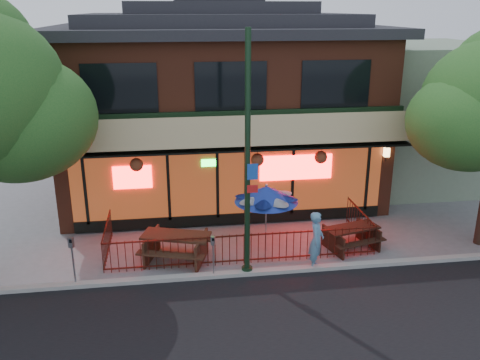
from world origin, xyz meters
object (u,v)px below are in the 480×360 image
object	(u,v)px
parking_meter_near	(213,250)
parking_meter_far	(72,253)
street_light	(248,172)
patio_umbrella	(266,194)
picnic_table_left	(176,243)
picnic_table_right	(351,234)
pedestrian	(316,240)

from	to	relation	value
parking_meter_near	parking_meter_far	bearing A→B (deg)	178.83
parking_meter_near	street_light	bearing A→B (deg)	4.41
patio_umbrella	parking_meter_near	xyz separation A→B (m)	(-1.82, -1.48, -1.07)
picnic_table_left	parking_meter_near	world-z (taller)	parking_meter_near
picnic_table_right	patio_umbrella	world-z (taller)	patio_umbrella
picnic_table_left	pedestrian	size ratio (longest dim) A/B	1.36
pedestrian	street_light	bearing A→B (deg)	114.83
picnic_table_right	parking_meter_near	xyz separation A→B (m)	(-4.60, -1.22, 0.38)
picnic_table_left	picnic_table_right	world-z (taller)	picnic_table_left
picnic_table_right	picnic_table_left	bearing A→B (deg)	-179.62
picnic_table_left	parking_meter_near	bearing A→B (deg)	-48.66
pedestrian	parking_meter_near	world-z (taller)	pedestrian
patio_umbrella	parking_meter_far	size ratio (longest dim) A/B	1.53
pedestrian	parking_meter_near	distance (m)	3.10
picnic_table_left	patio_umbrella	size ratio (longest dim) A/B	1.07
picnic_table_left	picnic_table_right	bearing A→B (deg)	0.38
picnic_table_right	pedestrian	bearing A→B (deg)	-144.16
patio_umbrella	picnic_table_left	bearing A→B (deg)	-173.97
street_light	picnic_table_left	distance (m)	3.46
street_light	parking_meter_near	size ratio (longest dim) A/B	5.41
picnic_table_right	patio_umbrella	distance (m)	3.14
patio_umbrella	parking_meter_near	bearing A→B (deg)	-140.90
pedestrian	patio_umbrella	bearing A→B (deg)	66.56
parking_meter_far	patio_umbrella	bearing A→B (deg)	13.74
street_light	parking_meter_far	xyz separation A→B (m)	(-4.92, 0.00, -2.14)
picnic_table_left	parking_meter_near	xyz separation A→B (m)	(1.04, -1.18, 0.30)
picnic_table_left	parking_meter_far	bearing A→B (deg)	-159.05
street_light	parking_meter_far	world-z (taller)	street_light
picnic_table_right	patio_umbrella	xyz separation A→B (m)	(-2.78, 0.27, 1.45)
picnic_table_right	parking_meter_near	world-z (taller)	parking_meter_near
street_light	parking_meter_far	bearing A→B (deg)	179.97
pedestrian	parking_meter_far	xyz separation A→B (m)	(-7.01, -0.05, 0.11)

